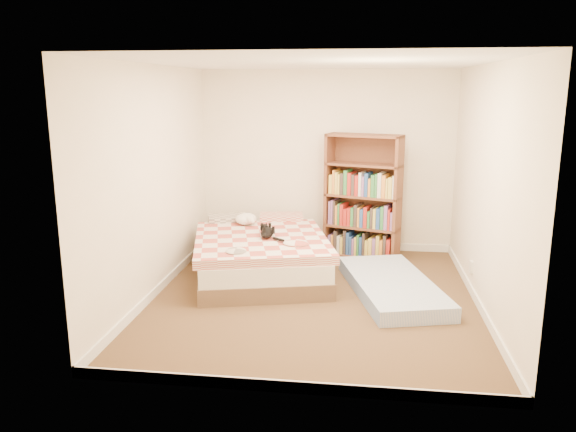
# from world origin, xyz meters

# --- Properties ---
(room) EXTENTS (3.51, 4.01, 2.51)m
(room) POSITION_xyz_m (0.00, 0.00, 1.20)
(room) COLOR #4A3620
(room) RESTS_ON ground
(bed) EXTENTS (1.96, 2.41, 0.57)m
(bed) POSITION_xyz_m (-0.72, 0.78, 0.26)
(bed) COLOR brown
(bed) RESTS_ON room
(bookshelf) EXTENTS (1.10, 0.64, 1.66)m
(bookshelf) POSITION_xyz_m (0.52, 1.66, 0.60)
(bookshelf) COLOR brown
(bookshelf) RESTS_ON room
(floor_mattress) EXTENTS (1.26, 1.97, 0.16)m
(floor_mattress) POSITION_xyz_m (0.86, 0.26, 0.08)
(floor_mattress) COLOR #7995C9
(floor_mattress) RESTS_ON room
(black_cat) EXTENTS (0.27, 0.58, 0.13)m
(black_cat) POSITION_xyz_m (-0.61, 0.63, 0.56)
(black_cat) COLOR black
(black_cat) RESTS_ON bed
(white_dog) EXTENTS (0.31, 0.33, 0.15)m
(white_dog) POSITION_xyz_m (-0.99, 1.20, 0.58)
(white_dog) COLOR white
(white_dog) RESTS_ON bed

